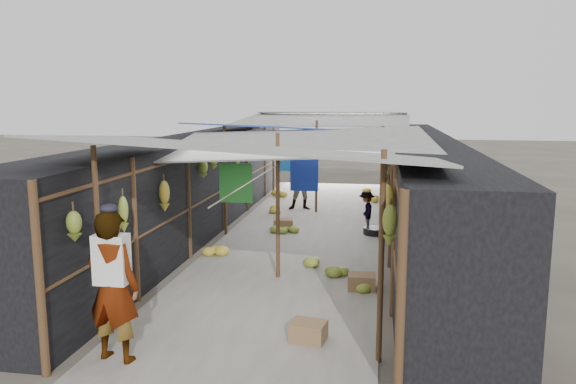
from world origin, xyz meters
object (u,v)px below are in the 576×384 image
Objects in this scene: crate_near at (308,332)px; shopper_blue at (303,182)px; vendor_seated at (366,212)px; black_basin at (376,231)px; vendor_elderly at (113,287)px.

crate_near is 0.27× the size of shopper_blue.
vendor_seated is (1.90, -2.48, -0.33)m from shopper_blue.
vendor_seated is at bearing 130.59° from black_basin.
crate_near is 0.24× the size of vendor_elderly.
black_basin is at bearing 34.47° from vendor_seated.
black_basin is at bearing -59.90° from shopper_blue.
crate_near is 0.45× the size of vendor_seated.
vendor_elderly is at bearing -103.12° from shopper_blue.
shopper_blue is at bearing -85.70° from vendor_elderly.
shopper_blue is (0.94, 9.82, -0.11)m from vendor_elderly.
vendor_seated is (-0.24, 0.28, 0.41)m from black_basin.
crate_near is 6.45m from vendor_seated.
shopper_blue is (-2.13, 2.76, 0.74)m from black_basin.
crate_near is at bearing -97.61° from black_basin.
black_basin is 0.36× the size of shopper_blue.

